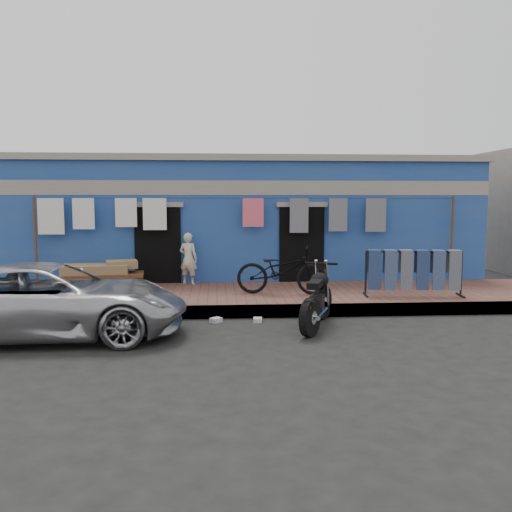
{
  "coord_description": "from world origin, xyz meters",
  "views": [
    {
      "loc": [
        -0.76,
        -8.67,
        2.27
      ],
      "look_at": [
        0.0,
        2.0,
        1.15
      ],
      "focal_mm": 38.0,
      "sensor_mm": 36.0,
      "label": 1
    }
  ],
  "objects_px": {
    "motorcycle": "(317,297)",
    "charpoy": "(104,276)",
    "car": "(51,299)",
    "seated_person": "(188,259)",
    "jeans_rack": "(413,272)",
    "bicycle": "(282,265)"
  },
  "relations": [
    {
      "from": "seated_person",
      "to": "charpoy",
      "type": "relative_size",
      "value": 0.65
    },
    {
      "from": "seated_person",
      "to": "charpoy",
      "type": "bearing_deg",
      "value": 40.06
    },
    {
      "from": "car",
      "to": "seated_person",
      "type": "relative_size",
      "value": 3.65
    },
    {
      "from": "car",
      "to": "motorcycle",
      "type": "bearing_deg",
      "value": -87.64
    },
    {
      "from": "motorcycle",
      "to": "charpoy",
      "type": "distance_m",
      "value": 5.2
    },
    {
      "from": "car",
      "to": "seated_person",
      "type": "height_order",
      "value": "seated_person"
    },
    {
      "from": "seated_person",
      "to": "bicycle",
      "type": "xyz_separation_m",
      "value": [
        2.07,
        -1.47,
        0.01
      ]
    },
    {
      "from": "jeans_rack",
      "to": "charpoy",
      "type": "bearing_deg",
      "value": 168.82
    },
    {
      "from": "bicycle",
      "to": "jeans_rack",
      "type": "height_order",
      "value": "bicycle"
    },
    {
      "from": "seated_person",
      "to": "motorcycle",
      "type": "bearing_deg",
      "value": 147.65
    },
    {
      "from": "car",
      "to": "jeans_rack",
      "type": "bearing_deg",
      "value": -76.2
    },
    {
      "from": "motorcycle",
      "to": "jeans_rack",
      "type": "bearing_deg",
      "value": 53.99
    },
    {
      "from": "seated_person",
      "to": "jeans_rack",
      "type": "relative_size",
      "value": 0.58
    },
    {
      "from": "bicycle",
      "to": "charpoy",
      "type": "relative_size",
      "value": 1.02
    },
    {
      "from": "jeans_rack",
      "to": "car",
      "type": "bearing_deg",
      "value": -163.78
    },
    {
      "from": "motorcycle",
      "to": "car",
      "type": "bearing_deg",
      "value": -155.8
    },
    {
      "from": "bicycle",
      "to": "charpoy",
      "type": "xyz_separation_m",
      "value": [
        -3.93,
        0.9,
        -0.32
      ]
    },
    {
      "from": "motorcycle",
      "to": "charpoy",
      "type": "height_order",
      "value": "motorcycle"
    },
    {
      "from": "car",
      "to": "motorcycle",
      "type": "height_order",
      "value": "car"
    },
    {
      "from": "car",
      "to": "jeans_rack",
      "type": "height_order",
      "value": "car"
    },
    {
      "from": "bicycle",
      "to": "jeans_rack",
      "type": "distance_m",
      "value": 2.75
    },
    {
      "from": "bicycle",
      "to": "motorcycle",
      "type": "relative_size",
      "value": 1.06
    }
  ]
}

